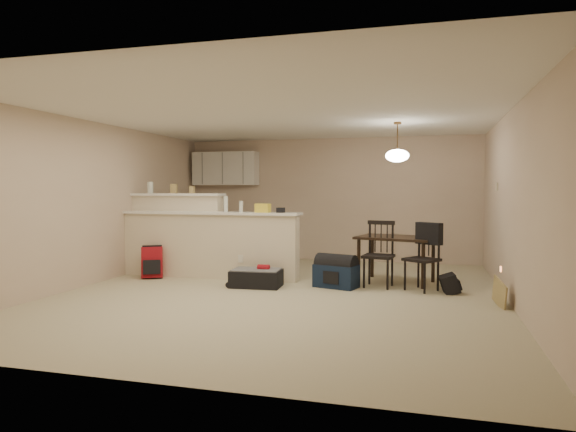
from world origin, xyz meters
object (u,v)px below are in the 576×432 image
(dining_chair_far, at_px, (422,258))
(navy_duffel, at_px, (336,276))
(black_daypack, at_px, (449,284))
(pendant_lamp, at_px, (397,155))
(dining_chair_near, at_px, (378,254))
(suitcase, at_px, (256,278))
(red_backpack, at_px, (152,263))
(dining_table, at_px, (396,242))

(dining_chair_far, bearing_deg, navy_duffel, -140.73)
(black_daypack, bearing_deg, pendant_lamp, 42.76)
(navy_duffel, bearing_deg, pendant_lamp, 53.65)
(dining_chair_near, distance_m, dining_chair_far, 0.63)
(suitcase, distance_m, red_backpack, 1.93)
(dining_chair_near, distance_m, red_backpack, 3.68)
(red_backpack, height_order, black_daypack, red_backpack)
(dining_chair_far, distance_m, red_backpack, 4.30)
(black_daypack, bearing_deg, suitcase, 87.75)
(suitcase, relative_size, navy_duffel, 1.18)
(dining_chair_far, relative_size, navy_duffel, 1.53)
(pendant_lamp, height_order, dining_chair_near, pendant_lamp)
(dining_chair_near, relative_size, red_backpack, 1.96)
(dining_table, xyz_separation_m, suitcase, (-2.00, -0.91, -0.51))
(dining_table, bearing_deg, navy_duffel, -128.71)
(suitcase, height_order, black_daypack, black_daypack)
(navy_duffel, xyz_separation_m, black_daypack, (1.61, 0.00, -0.04))
(black_daypack, bearing_deg, dining_table, 42.76)
(suitcase, xyz_separation_m, red_backpack, (-1.90, 0.26, 0.13))
(dining_chair_far, xyz_separation_m, red_backpack, (-4.29, -0.09, -0.23))
(dining_table, height_order, navy_duffel, dining_table)
(navy_duffel, bearing_deg, suitcase, -151.11)
(dining_chair_far, xyz_separation_m, suitcase, (-2.39, -0.36, -0.35))
(dining_chair_far, bearing_deg, pendant_lamp, 160.59)
(dining_table, height_order, black_daypack, dining_table)
(dining_table, xyz_separation_m, dining_chair_far, (0.39, -0.55, -0.16))
(red_backpack, xyz_separation_m, black_daypack, (4.68, 0.00, -0.12))
(pendant_lamp, height_order, black_daypack, pendant_lamp)
(pendant_lamp, distance_m, dining_chair_near, 1.58)
(dining_chair_near, bearing_deg, dining_chair_far, -1.98)
(pendant_lamp, relative_size, suitcase, 0.84)
(dining_chair_near, height_order, red_backpack, dining_chair_near)
(navy_duffel, bearing_deg, dining_chair_far, 20.27)
(dining_chair_near, xyz_separation_m, red_backpack, (-3.67, -0.19, -0.24))
(dining_table, relative_size, black_daypack, 4.44)
(pendant_lamp, distance_m, red_backpack, 4.32)
(pendant_lamp, relative_size, red_backpack, 1.23)
(pendant_lamp, relative_size, navy_duffel, 0.99)
(dining_table, xyz_separation_m, black_daypack, (0.78, -0.64, -0.51))
(dining_chair_near, relative_size, dining_chair_far, 1.03)
(suitcase, height_order, red_backpack, red_backpack)
(dining_table, distance_m, black_daypack, 1.13)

